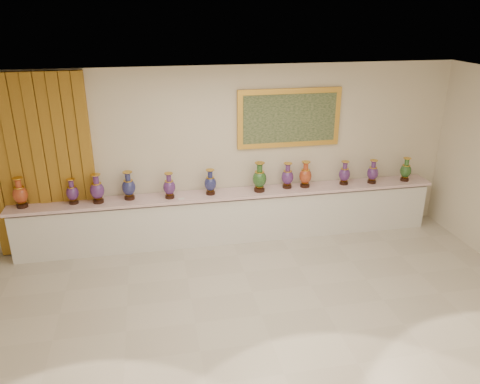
# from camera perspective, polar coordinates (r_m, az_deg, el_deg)

# --- Properties ---
(ground) EXTENTS (8.00, 8.00, 0.00)m
(ground) POSITION_cam_1_polar(r_m,az_deg,el_deg) (6.51, 2.59, -14.75)
(ground) COLOR beige
(ground) RESTS_ON ground
(room) EXTENTS (8.00, 8.00, 8.00)m
(room) POSITION_cam_1_polar(r_m,az_deg,el_deg) (7.93, -18.57, 3.90)
(room) COLOR beige
(room) RESTS_ON ground
(counter) EXTENTS (7.28, 0.48, 0.90)m
(counter) POSITION_cam_1_polar(r_m,az_deg,el_deg) (8.21, -1.08, -3.02)
(counter) COLOR white
(counter) RESTS_ON ground
(vase_0) EXTENTS (0.27, 0.27, 0.49)m
(vase_0) POSITION_cam_1_polar(r_m,az_deg,el_deg) (8.12, -25.22, -0.23)
(vase_0) COLOR black
(vase_0) RESTS_ON counter
(vase_1) EXTENTS (0.22, 0.22, 0.42)m
(vase_1) POSITION_cam_1_polar(r_m,az_deg,el_deg) (7.96, -19.76, -0.06)
(vase_1) COLOR black
(vase_1) RESTS_ON counter
(vase_2) EXTENTS (0.24, 0.24, 0.49)m
(vase_2) POSITION_cam_1_polar(r_m,az_deg,el_deg) (7.86, -17.02, 0.24)
(vase_2) COLOR black
(vase_2) RESTS_ON counter
(vase_3) EXTENTS (0.26, 0.26, 0.48)m
(vase_3) POSITION_cam_1_polar(r_m,az_deg,el_deg) (7.87, -13.42, 0.61)
(vase_3) COLOR black
(vase_3) RESTS_ON counter
(vase_4) EXTENTS (0.24, 0.24, 0.44)m
(vase_4) POSITION_cam_1_polar(r_m,az_deg,el_deg) (7.80, -8.62, 0.63)
(vase_4) COLOR black
(vase_4) RESTS_ON counter
(vase_5) EXTENTS (0.26, 0.26, 0.44)m
(vase_5) POSITION_cam_1_polar(r_m,az_deg,el_deg) (7.89, -3.64, 1.08)
(vase_5) COLOR black
(vase_5) RESTS_ON counter
(vase_6) EXTENTS (0.32, 0.32, 0.52)m
(vase_6) POSITION_cam_1_polar(r_m,az_deg,el_deg) (7.99, 2.39, 1.66)
(vase_6) COLOR black
(vase_6) RESTS_ON counter
(vase_7) EXTENTS (0.28, 0.28, 0.45)m
(vase_7) POSITION_cam_1_polar(r_m,az_deg,el_deg) (8.19, 5.80, 1.86)
(vase_7) COLOR black
(vase_7) RESTS_ON counter
(vase_8) EXTENTS (0.29, 0.29, 0.47)m
(vase_8) POSITION_cam_1_polar(r_m,az_deg,el_deg) (8.27, 7.97, 1.99)
(vase_8) COLOR black
(vase_8) RESTS_ON counter
(vase_9) EXTENTS (0.22, 0.22, 0.43)m
(vase_9) POSITION_cam_1_polar(r_m,az_deg,el_deg) (8.53, 12.62, 2.16)
(vase_9) COLOR black
(vase_9) RESTS_ON counter
(vase_10) EXTENTS (0.21, 0.21, 0.43)m
(vase_10) POSITION_cam_1_polar(r_m,az_deg,el_deg) (8.72, 15.87, 2.27)
(vase_10) COLOR black
(vase_10) RESTS_ON counter
(vase_11) EXTENTS (0.27, 0.27, 0.43)m
(vase_11) POSITION_cam_1_polar(r_m,az_deg,el_deg) (9.02, 19.55, 2.49)
(vase_11) COLOR black
(vase_11) RESTS_ON counter
(label_card) EXTENTS (0.10, 0.06, 0.00)m
(label_card) POSITION_cam_1_polar(r_m,az_deg,el_deg) (7.80, -7.17, -0.81)
(label_card) COLOR white
(label_card) RESTS_ON counter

